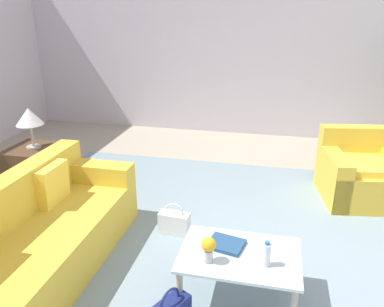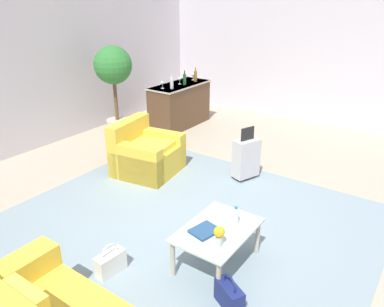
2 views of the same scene
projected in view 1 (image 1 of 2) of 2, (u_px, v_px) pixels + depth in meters
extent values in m
plane|color=#A89E89|center=(287.00, 268.00, 3.42)|extent=(12.00, 12.00, 0.00)
cube|color=silver|center=(292.00, 51.00, 6.58)|extent=(10.24, 0.12, 3.10)
cube|color=gray|center=(225.00, 247.00, 3.73)|extent=(5.20, 4.40, 0.01)
cube|color=gold|center=(40.00, 255.00, 3.23)|extent=(0.86, 2.40, 0.45)
cube|color=gold|center=(4.00, 230.00, 3.22)|extent=(0.22, 2.40, 0.86)
cube|color=gold|center=(96.00, 190.00, 4.18)|extent=(0.86, 0.24, 0.66)
cube|color=yellow|center=(53.00, 185.00, 3.61)|extent=(0.14, 0.40, 0.40)
cube|color=gold|center=(362.00, 183.00, 4.62)|extent=(1.06, 1.03, 0.44)
cube|color=gold|center=(355.00, 157.00, 4.88)|extent=(0.95, 0.34, 0.84)
cube|color=gold|center=(332.00, 176.00, 4.61)|extent=(0.34, 0.92, 0.60)
cube|color=yellow|center=(367.00, 165.00, 4.48)|extent=(0.78, 0.74, 0.08)
cube|color=silver|center=(240.00, 255.00, 2.90)|extent=(0.93, 0.64, 0.02)
cylinder|color=#ADA899|center=(195.00, 251.00, 3.31)|extent=(0.05, 0.05, 0.42)
cylinder|color=#ADA899|center=(291.00, 264.00, 3.14)|extent=(0.05, 0.05, 0.42)
cylinder|color=#ADA899|center=(180.00, 294.00, 2.81)|extent=(0.05, 0.05, 0.42)
cylinder|color=silver|center=(266.00, 255.00, 2.73)|extent=(0.06, 0.06, 0.18)
cylinder|color=#2D6BBC|center=(267.00, 243.00, 2.69)|extent=(0.04, 0.04, 0.02)
cube|color=navy|center=(226.00, 244.00, 2.98)|extent=(0.32, 0.28, 0.03)
cylinder|color=#B2B7BC|center=(208.00, 256.00, 2.78)|extent=(0.07, 0.07, 0.10)
sphere|color=gold|center=(209.00, 244.00, 2.75)|extent=(0.11, 0.11, 0.11)
cube|color=#513823|center=(37.00, 168.00, 4.90)|extent=(0.63, 0.63, 0.57)
cylinder|color=#ADA899|center=(34.00, 147.00, 4.79)|extent=(0.18, 0.18, 0.02)
cylinder|color=#ADA899|center=(32.00, 135.00, 4.74)|extent=(0.04, 0.04, 0.28)
cone|color=white|center=(29.00, 116.00, 4.65)|extent=(0.34, 0.34, 0.21)
cube|color=white|center=(174.00, 224.00, 3.91)|extent=(0.33, 0.17, 0.24)
torus|color=white|center=(174.00, 212.00, 3.87)|extent=(0.20, 0.04, 0.20)
torus|color=navy|center=(170.00, 300.00, 2.68)|extent=(0.11, 0.18, 0.20)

